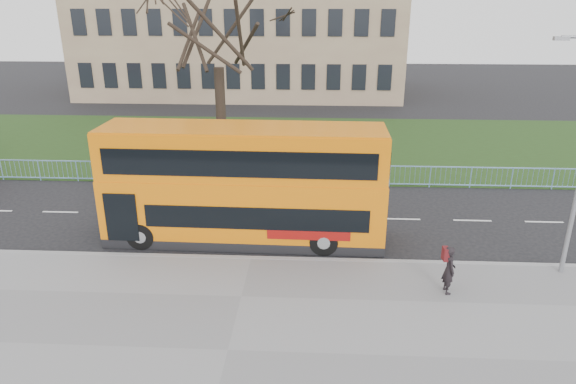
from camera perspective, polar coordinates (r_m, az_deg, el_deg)
name	(u,v)px	position (r m, az deg, el deg)	size (l,w,h in m)	color
ground	(256,242)	(20.09, -3.58, -5.52)	(120.00, 120.00, 0.00)	black
pavement	(228,352)	(14.36, -6.69, -17.21)	(80.00, 10.50, 0.12)	slate
kerb	(251,259)	(18.68, -4.11, -7.42)	(80.00, 0.20, 0.14)	gray
grass_verge	(280,144)	(33.46, -0.87, 5.37)	(80.00, 15.40, 0.08)	#203814
guard_railing	(270,174)	(25.96, -2.00, 1.99)	(40.00, 0.12, 1.10)	#7EB0E1
bare_tree	(218,48)	(28.48, -7.80, 15.60)	(8.89, 8.89, 12.70)	black
civic_building	(243,19)	(53.42, -5.01, 18.58)	(30.00, 15.00, 14.00)	#8B7058
yellow_bus	(244,182)	(19.43, -4.95, 1.13)	(10.62, 2.74, 4.43)	orange
pedestrian	(449,270)	(16.98, 17.46, -8.23)	(0.58, 0.38, 1.59)	black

